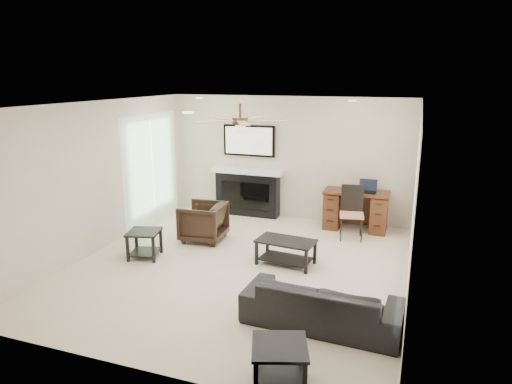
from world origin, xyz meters
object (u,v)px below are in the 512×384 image
Objects in this scene: desk at (356,210)px; armchair at (203,222)px; fireplace_unit at (247,171)px; sofa at (322,304)px; coffee_table at (286,252)px.

armchair is at bearing -148.75° from desk.
fireplace_unit is (0.21, 1.71, 0.61)m from armchair.
sofa is at bearing -88.43° from desk.
armchair reaches higher than sofa.
sofa is at bearing 46.28° from armchair.
desk reaches higher than sofa.
coffee_table is 0.74× the size of desk.
desk is (2.50, 1.52, 0.04)m from armchair.
sofa is 2.07× the size of coffee_table.
armchair is (-2.60, 2.15, 0.07)m from sofa.
sofa is 4.59m from fireplace_unit.
fireplace_unit is at bearing -55.34° from sofa.
fireplace_unit is 1.57× the size of desk.
armchair is at bearing -96.86° from fireplace_unit.
armchair is 0.40× the size of fireplace_unit.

